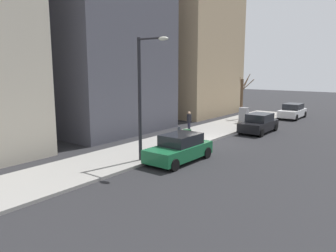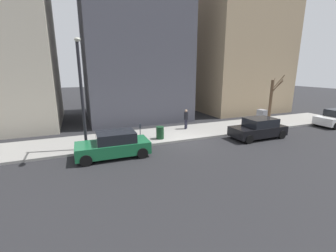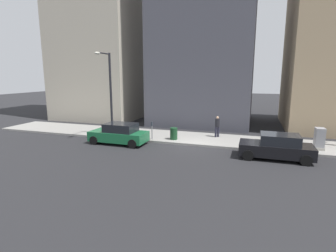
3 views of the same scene
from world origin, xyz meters
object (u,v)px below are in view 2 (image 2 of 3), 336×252
(streetlamp, at_px, (81,88))
(office_tower_left, at_px, (235,33))
(parked_car_black, at_px, (258,129))
(utility_box, at_px, (261,118))
(pedestrian_near_meter, at_px, (186,118))
(parking_meter, at_px, (140,131))
(office_block_center, at_px, (131,19))
(bare_tree, at_px, (271,99))
(parked_car_green, at_px, (114,145))
(trash_bin, at_px, (160,133))

(streetlamp, relative_size, office_tower_left, 0.34)
(parked_car_black, xyz_separation_m, utility_box, (2.56, -2.78, 0.11))
(parked_car_black, bearing_deg, pedestrian_near_meter, 45.30)
(parking_meter, relative_size, office_block_center, 0.07)
(parking_meter, height_order, streetlamp, streetlamp)
(parking_meter, height_order, bare_tree, bare_tree)
(parked_car_black, xyz_separation_m, bare_tree, (3.85, -5.08, 1.57))
(streetlamp, xyz_separation_m, bare_tree, (2.30, -17.26, -1.71))
(parked_car_black, height_order, parking_meter, parked_car_black)
(parked_car_black, relative_size, pedestrian_near_meter, 2.53)
(parking_meter, relative_size, pedestrian_near_meter, 0.81)
(bare_tree, bearing_deg, parked_car_green, 102.83)
(utility_box, distance_m, office_block_center, 16.00)
(utility_box, bearing_deg, bare_tree, -60.79)
(pedestrian_near_meter, bearing_deg, parked_car_black, 90.83)
(parked_car_black, height_order, utility_box, utility_box)
(trash_bin, bearing_deg, utility_box, -87.68)
(parked_car_green, bearing_deg, office_tower_left, -55.05)
(parked_car_green, xyz_separation_m, trash_bin, (1.91, -3.61, -0.14))
(bare_tree, bearing_deg, office_tower_left, -10.32)
(bare_tree, bearing_deg, pedestrian_near_meter, 88.98)
(bare_tree, height_order, trash_bin, bare_tree)
(office_tower_left, bearing_deg, parked_car_black, 151.21)
(trash_bin, bearing_deg, parking_meter, 105.74)
(utility_box, distance_m, office_tower_left, 13.26)
(parked_car_black, bearing_deg, office_block_center, 29.28)
(utility_box, relative_size, office_block_center, 0.07)
(streetlamp, distance_m, bare_tree, 17.50)
(parked_car_black, xyz_separation_m, office_tower_left, (11.92, -6.55, 8.72))
(parked_car_green, bearing_deg, pedestrian_near_meter, -59.53)
(trash_bin, bearing_deg, office_tower_left, -54.46)
(parked_car_green, height_order, streetlamp, streetlamp)
(trash_bin, relative_size, office_block_center, 0.04)
(streetlamp, height_order, trash_bin, streetlamp)
(parked_car_green, xyz_separation_m, bare_tree, (3.60, -15.79, 1.57))
(parked_car_black, xyz_separation_m, pedestrian_near_meter, (4.01, 4.09, 0.35))
(parked_car_black, relative_size, office_tower_left, 0.22)
(pedestrian_near_meter, relative_size, office_tower_left, 0.09)
(streetlamp, height_order, office_block_center, office_block_center)
(parking_meter, distance_m, bare_tree, 14.01)
(parked_car_black, distance_m, streetlamp, 12.71)
(utility_box, xyz_separation_m, office_tower_left, (9.35, -3.77, 8.61))
(parking_meter, xyz_separation_m, utility_box, (0.85, -11.48, -0.13))
(pedestrian_near_meter, bearing_deg, bare_tree, 134.26)
(pedestrian_near_meter, xyz_separation_m, office_tower_left, (7.91, -10.64, 8.37))
(office_block_center, bearing_deg, trash_bin, 177.03)
(office_block_center, bearing_deg, parked_car_green, 160.25)
(utility_box, bearing_deg, trash_bin, 92.32)
(parking_meter, xyz_separation_m, streetlamp, (-0.17, 3.48, 3.04))
(utility_box, height_order, streetlamp, streetlamp)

